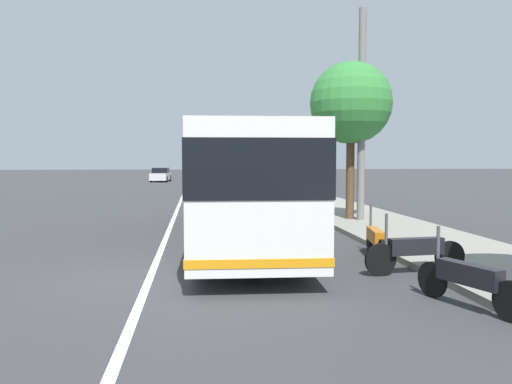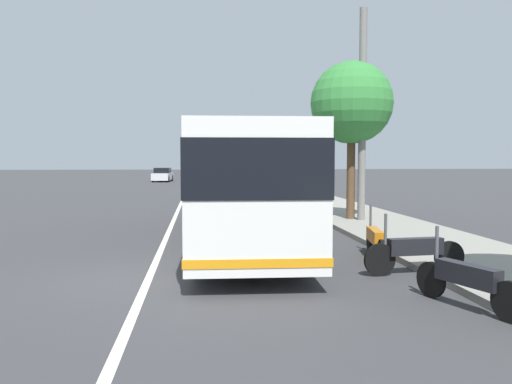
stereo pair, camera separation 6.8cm
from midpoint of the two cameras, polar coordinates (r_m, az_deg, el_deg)
The scene contains 11 objects.
ground_plane at distance 10.72m, azimuth -11.84°, elevation -9.36°, with size 220.00×220.00×0.00m, color #38383A.
sidewalk_curb at distance 21.50m, azimuth 10.93°, elevation -2.63°, with size 110.00×3.60×0.14m, color gray.
lane_divider_line at distance 20.56m, azimuth -9.23°, elevation -3.09°, with size 110.00×0.16×0.01m, color silver.
coach_bus at distance 15.01m, azimuth -1.72°, elevation 1.41°, with size 12.54×3.06×3.13m.
motorcycle_far_end at distance 9.04m, azimuth 22.14°, elevation -8.95°, with size 2.08×0.81×1.26m.
motorcycle_by_tree at distance 11.31m, azimuth 16.99°, elevation -6.24°, with size 0.36×2.25×1.29m.
motorcycle_angled at distance 13.00m, azimuth 12.86°, elevation -5.05°, with size 2.21×0.44×1.23m.
car_oncoming at distance 28.41m, azimuth -2.80°, elevation 0.20°, with size 4.35×1.88×1.45m.
car_far_distant at distance 56.16m, azimuth -10.48°, elevation 1.84°, with size 4.80×2.05×1.47m.
roadside_tree_mid_block at distance 19.97m, azimuth 10.33°, elevation 9.57°, with size 3.08×3.08×6.05m.
utility_pole at distance 19.61m, azimuth 11.46°, elevation 8.10°, with size 0.28×0.28×7.89m, color slate.
Camera 1 is at (-10.39, -0.98, 2.40)m, focal length 36.30 mm.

